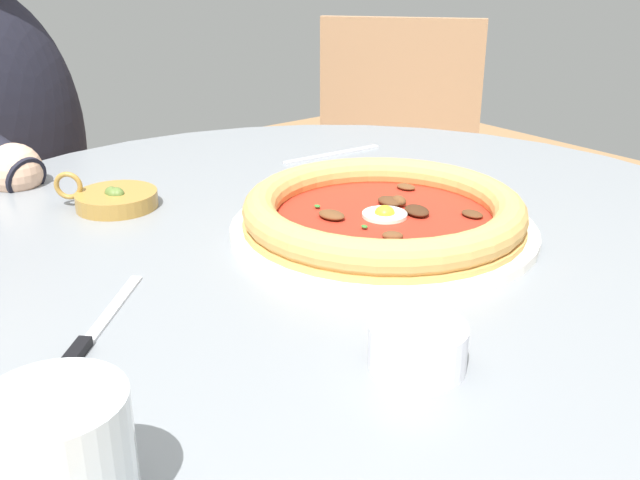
% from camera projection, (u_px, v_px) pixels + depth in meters
% --- Properties ---
extents(dining_table, '(1.02, 1.02, 0.74)m').
position_uv_depth(dining_table, '(335.00, 375.00, 0.85)').
color(dining_table, gray).
rests_on(dining_table, ground).
extents(pizza_on_plate, '(0.33, 0.33, 0.05)m').
position_uv_depth(pizza_on_plate, '(383.00, 215.00, 0.79)').
color(pizza_on_plate, white).
rests_on(pizza_on_plate, dining_table).
extents(water_glass, '(0.08, 0.08, 0.08)m').
position_uv_depth(water_glass, '(63.00, 470.00, 0.39)').
color(water_glass, silver).
rests_on(water_glass, dining_table).
extents(steak_knife, '(0.16, 0.15, 0.01)m').
position_uv_depth(steak_knife, '(79.00, 350.00, 0.57)').
color(steak_knife, silver).
rests_on(steak_knife, dining_table).
extents(ramekin_capers, '(0.07, 0.07, 0.03)m').
position_uv_depth(ramekin_capers, '(418.00, 345.00, 0.54)').
color(ramekin_capers, white).
rests_on(ramekin_capers, dining_table).
extents(olive_pan, '(0.10, 0.10, 0.04)m').
position_uv_depth(olive_pan, '(115.00, 199.00, 0.87)').
color(olive_pan, olive).
rests_on(olive_pan, dining_table).
extents(fork_utensil, '(0.02, 0.16, 0.00)m').
position_uv_depth(fork_utensil, '(333.00, 154.00, 1.08)').
color(fork_utensil, '#BCBCC1').
rests_on(fork_utensil, dining_table).
extents(diner_person, '(0.54, 0.39, 1.15)m').
position_uv_depth(diner_person, '(9.00, 263.00, 1.31)').
color(diner_person, '#282833').
rests_on(diner_person, ground).
extents(cafe_chair_spare_near, '(0.61, 0.61, 0.86)m').
position_uv_depth(cafe_chair_spare_near, '(394.00, 174.00, 1.76)').
color(cafe_chair_spare_near, '#957050').
rests_on(cafe_chair_spare_near, ground).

